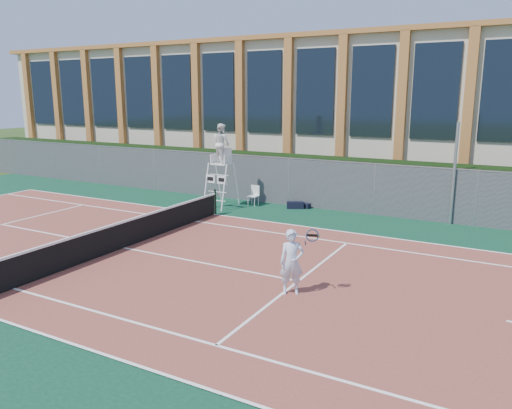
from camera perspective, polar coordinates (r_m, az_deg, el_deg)
The scene contains 13 objects.
ground at distance 17.37m, azimuth -14.89°, elevation -4.90°, with size 120.00×120.00×0.00m, color #233814.
apron at distance 18.06m, azimuth -12.72°, elevation -4.09°, with size 36.00×20.00×0.01m, color #0B3122.
tennis_court at distance 17.36m, azimuth -14.90°, elevation -4.83°, with size 23.77×10.97×0.02m, color brown.
tennis_net at distance 17.22m, azimuth -14.99°, elevation -3.19°, with size 0.10×11.30×1.10m.
fence at distance 24.06m, azimuth -0.52°, elevation 2.97°, with size 40.00×0.06×2.20m, color #595E60, non-canonical shape.
hedge at distance 25.10m, azimuth 0.82°, elevation 3.36°, with size 40.00×1.40×2.20m, color black.
building at distance 32.04m, azimuth 7.63°, elevation 10.68°, with size 45.00×10.60×8.22m.
steel_pole at distance 20.97m, azimuth 21.69°, elevation 3.23°, with size 0.12×0.12×4.04m, color #9EA0A5.
umpire_chair at distance 22.64m, azimuth -3.98°, elevation 6.72°, with size 1.08×1.65×3.85m.
plastic_chair at distance 23.17m, azimuth -0.21°, elevation 1.24°, with size 0.44×0.44×0.94m.
sports_bag_near at distance 22.66m, azimuth 4.50°, elevation -0.05°, with size 0.75×0.30×0.32m, color black.
sports_bag_far at distance 22.82m, azimuth 5.53°, elevation -0.10°, with size 0.58×0.25×0.23m, color black.
tennis_player at distance 12.80m, azimuth 4.12°, elevation -6.55°, with size 1.01×0.77×1.71m.
Camera 1 is at (11.60, -11.91, 5.03)m, focal length 35.00 mm.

